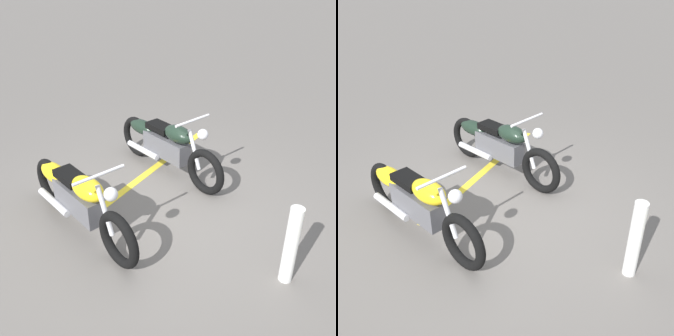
# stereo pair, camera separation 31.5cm
# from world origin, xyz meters

# --- Properties ---
(ground_plane) EXTENTS (60.00, 60.00, 0.00)m
(ground_plane) POSITION_xyz_m (0.00, 0.00, 0.00)
(ground_plane) COLOR #66605B
(motorcycle_bright_foreground) EXTENTS (2.15, 0.87, 1.04)m
(motorcycle_bright_foreground) POSITION_xyz_m (-0.64, -0.88, 0.46)
(motorcycle_bright_foreground) COLOR black
(motorcycle_bright_foreground) RESTS_ON ground
(motorcycle_dark_foreground) EXTENTS (2.15, 0.87, 1.04)m
(motorcycle_dark_foreground) POSITION_xyz_m (-0.47, 0.91, 0.46)
(motorcycle_dark_foreground) COLOR black
(motorcycle_dark_foreground) RESTS_ON ground
(bollard_post) EXTENTS (0.14, 0.14, 0.91)m
(bollard_post) POSITION_xyz_m (1.80, -0.46, 0.46)
(bollard_post) COLOR white
(bollard_post) RESTS_ON ground
(parking_stripe_near) EXTENTS (0.21, 3.20, 0.01)m
(parking_stripe_near) POSITION_xyz_m (-0.67, 0.82, 0.00)
(parking_stripe_near) COLOR yellow
(parking_stripe_near) RESTS_ON ground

